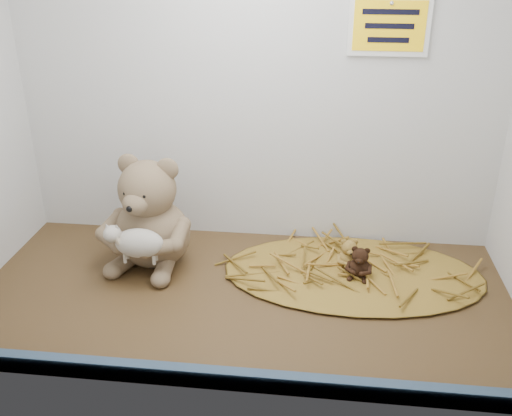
# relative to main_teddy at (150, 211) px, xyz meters

# --- Properties ---
(alcove_shell) EXTENTS (1.20, 0.60, 0.90)m
(alcove_shell) POSITION_rel_main_teddy_xyz_m (0.24, -0.03, 0.31)
(alcove_shell) COLOR #3B2714
(alcove_shell) RESTS_ON ground
(front_rail) EXTENTS (1.19, 0.02, 0.04)m
(front_rail) POSITION_rel_main_teddy_xyz_m (0.24, -0.41, -0.12)
(front_rail) COLOR #3A536F
(front_rail) RESTS_ON shelf_floor
(straw_bed) EXTENTS (0.62, 0.36, 0.01)m
(straw_bed) POSITION_rel_main_teddy_xyz_m (0.49, -0.01, -0.13)
(straw_bed) COLOR brown
(straw_bed) RESTS_ON shelf_floor
(main_teddy) EXTENTS (0.26, 0.27, 0.28)m
(main_teddy) POSITION_rel_main_teddy_xyz_m (0.00, 0.00, 0.00)
(main_teddy) COLOR #8A6F55
(main_teddy) RESTS_ON shelf_floor
(toy_lamb) EXTENTS (0.15, 0.09, 0.09)m
(toy_lamb) POSITION_rel_main_teddy_xyz_m (0.00, -0.10, -0.03)
(toy_lamb) COLOR beige
(toy_lamb) RESTS_ON main_teddy
(mini_teddy_tan) EXTENTS (0.07, 0.07, 0.08)m
(mini_teddy_tan) POSITION_rel_main_teddy_xyz_m (0.48, 0.01, -0.09)
(mini_teddy_tan) COLOR olive
(mini_teddy_tan) RESTS_ON straw_bed
(mini_teddy_brown) EXTENTS (0.07, 0.08, 0.08)m
(mini_teddy_brown) POSITION_rel_main_teddy_xyz_m (0.50, -0.03, -0.09)
(mini_teddy_brown) COLOR black
(mini_teddy_brown) RESTS_ON straw_bed
(wall_sign) EXTENTS (0.16, 0.01, 0.11)m
(wall_sign) POSITION_rel_main_teddy_xyz_m (0.54, 0.17, 0.41)
(wall_sign) COLOR yellow
(wall_sign) RESTS_ON back_wall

